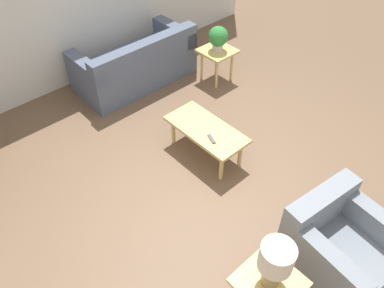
{
  "coord_description": "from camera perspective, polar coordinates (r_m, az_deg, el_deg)",
  "views": [
    {
      "loc": [
        -2.08,
        2.27,
        3.45
      ],
      "look_at": [
        0.19,
        0.19,
        0.55
      ],
      "focal_mm": 35.0,
      "sensor_mm": 36.0,
      "label": 1
    }
  ],
  "objects": [
    {
      "name": "remote_control",
      "position": [
        4.46,
        2.99,
        0.8
      ],
      "size": [
        0.16,
        0.09,
        0.02
      ],
      "color": "#4C4C51",
      "rests_on": "coffee_table"
    },
    {
      "name": "coffee_table",
      "position": [
        4.65,
        2.14,
        1.94
      ],
      "size": [
        1.06,
        0.51,
        0.43
      ],
      "color": "tan",
      "rests_on": "ground_plane"
    },
    {
      "name": "side_table_plant",
      "position": [
        6.03,
        3.87,
        13.38
      ],
      "size": [
        0.5,
        0.5,
        0.54
      ],
      "color": "tan",
      "rests_on": "ground_plane"
    },
    {
      "name": "potted_plant",
      "position": [
        5.89,
        4.01,
        15.92
      ],
      "size": [
        0.3,
        0.3,
        0.38
      ],
      "color": "#B2ADA3",
      "rests_on": "side_table_plant"
    },
    {
      "name": "ground_plane",
      "position": [
        4.63,
        3.35,
        -5.02
      ],
      "size": [
        14.0,
        14.0,
        0.0
      ],
      "primitive_type": "plane",
      "color": "brown"
    },
    {
      "name": "sofa",
      "position": [
        6.09,
        -8.44,
        11.83
      ],
      "size": [
        0.9,
        1.87,
        0.83
      ],
      "rotation": [
        0.0,
        0.0,
        1.57
      ],
      "color": "#4C566B",
      "rests_on": "ground_plane"
    },
    {
      "name": "armchair",
      "position": [
        3.93,
        21.26,
        -14.21
      ],
      "size": [
        0.99,
        0.94,
        0.79
      ],
      "rotation": [
        0.0,
        0.0,
        -1.69
      ],
      "color": "slate",
      "rests_on": "ground_plane"
    },
    {
      "name": "side_table_lamp",
      "position": [
        3.4,
        11.52,
        -20.45
      ],
      "size": [
        0.5,
        0.5,
        0.54
      ],
      "color": "tan",
      "rests_on": "ground_plane"
    },
    {
      "name": "table_lamp",
      "position": [
        3.05,
        12.6,
        -17.09
      ],
      "size": [
        0.27,
        0.27,
        0.49
      ],
      "color": "#997F4C",
      "rests_on": "side_table_lamp"
    }
  ]
}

